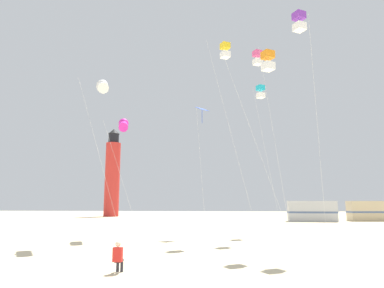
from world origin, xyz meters
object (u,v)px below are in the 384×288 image
object	(u,v)px
kite_tube_magenta	(124,125)
rv_van_tan	(372,211)
kite_diamond_blue	(202,114)
kite_tube_white	(102,87)
kite_box_gold	(225,51)
lighthouse_distant	(112,175)
kite_box_orange	(268,61)
kite_flyer_standing	(118,256)
kite_box_cyan	(261,92)
rv_van_silver	(312,211)
kite_box_rainbow	(258,58)
kite_box_violet	(299,22)

from	to	relation	value
kite_tube_magenta	rv_van_tan	world-z (taller)	kite_tube_magenta
kite_tube_magenta	kite_diamond_blue	xyz separation A→B (m)	(5.96, 2.19, 1.27)
kite_tube_white	kite_tube_magenta	bearing A→B (deg)	83.97
kite_box_gold	kite_tube_white	distance (m)	9.51
lighthouse_distant	rv_van_tan	bearing A→B (deg)	-17.22
kite_diamond_blue	lighthouse_distant	distance (m)	42.51
kite_tube_magenta	rv_van_tan	bearing A→B (deg)	43.17
kite_box_orange	kite_box_gold	bearing A→B (deg)	113.33
kite_flyer_standing	kite_box_orange	world-z (taller)	kite_box_orange
kite_tube_magenta	kite_box_cyan	world-z (taller)	kite_box_cyan
rv_van_silver	lighthouse_distant	bearing A→B (deg)	159.21
rv_van_tan	kite_diamond_blue	bearing A→B (deg)	-134.96
kite_box_cyan	lighthouse_distant	size ratio (longest dim) A/B	0.77
kite_tube_white	rv_van_silver	world-z (taller)	kite_tube_white
kite_flyer_standing	kite_box_orange	bearing A→B (deg)	-137.47
kite_box_gold	kite_box_rainbow	bearing A→B (deg)	34.52
kite_box_orange	rv_van_tan	distance (m)	39.25
lighthouse_distant	rv_van_tan	distance (m)	44.56
kite_box_rainbow	rv_van_silver	world-z (taller)	kite_box_rainbow
kite_tube_magenta	rv_van_tan	size ratio (longest dim) A/B	1.41
kite_box_gold	kite_diamond_blue	bearing A→B (deg)	121.47
kite_box_rainbow	kite_box_violet	distance (m)	7.39
kite_box_cyan	lighthouse_distant	world-z (taller)	lighthouse_distant
kite_flyer_standing	lighthouse_distant	world-z (taller)	lighthouse_distant
kite_tube_magenta	kite_box_rainbow	bearing A→B (deg)	4.13
kite_box_orange	kite_box_rainbow	bearing A→B (deg)	88.38
kite_box_orange	rv_van_silver	size ratio (longest dim) A/B	1.71
kite_tube_magenta	kite_box_cyan	distance (m)	12.53
kite_box_gold	kite_flyer_standing	bearing A→B (deg)	-109.76
kite_box_violet	rv_van_tan	bearing A→B (deg)	63.67
kite_tube_magenta	lighthouse_distant	xyz separation A→B (m)	(-13.43, 39.96, -0.69)
kite_flyer_standing	kite_box_gold	bearing A→B (deg)	-110.92
kite_flyer_standing	kite_box_rainbow	distance (m)	20.19
kite_box_orange	lighthouse_distant	world-z (taller)	lighthouse_distant
kite_diamond_blue	kite_tube_white	bearing A→B (deg)	-136.19
rv_van_tan	kite_box_gold	bearing A→B (deg)	-129.01
kite_box_rainbow	kite_box_violet	world-z (taller)	kite_box_rainbow
kite_tube_magenta	kite_box_gold	bearing A→B (deg)	-7.30
kite_box_cyan	kite_tube_white	bearing A→B (deg)	-143.67
kite_box_gold	lighthouse_distant	bearing A→B (deg)	117.52
kite_diamond_blue	rv_van_silver	world-z (taller)	kite_diamond_blue
kite_box_violet	lighthouse_distant	distance (m)	53.22
kite_box_orange	kite_box_cyan	xyz separation A→B (m)	(0.78, 11.03, 1.65)
kite_box_orange	kite_box_violet	size ratio (longest dim) A/B	0.82
kite_box_rainbow	kite_tube_white	bearing A→B (deg)	-156.75
kite_box_rainbow	kite_box_cyan	distance (m)	4.13
kite_flyer_standing	lighthouse_distant	distance (m)	55.96
kite_box_violet	kite_box_cyan	distance (m)	10.99
kite_tube_white	rv_van_silver	distance (m)	36.23
rv_van_tan	lighthouse_distant	bearing A→B (deg)	160.40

